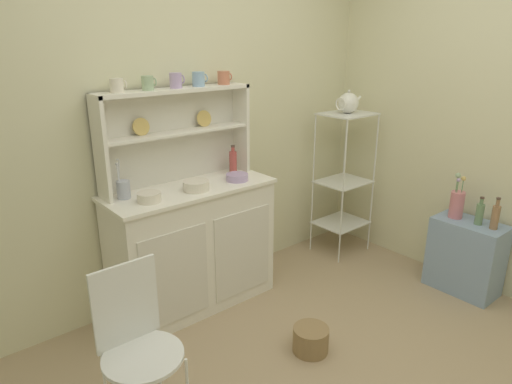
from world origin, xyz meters
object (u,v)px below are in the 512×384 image
Objects in this scene: utensil_jar at (123,189)px; side_shelf_blue at (465,256)px; hutch_shelf_unit at (174,128)px; flower_vase at (457,203)px; jam_bottle at (233,162)px; porcelain_teapot at (348,103)px; floor_basket at (311,340)px; hutch_cabinet at (193,246)px; bakers_rack at (344,172)px; bowl_mixing_large at (149,197)px; oil_bottle at (480,213)px; wire_chair at (136,338)px; vinegar_bottle at (495,216)px; cup_cream_0 at (117,86)px.

side_shelf_blue is at bearing -30.37° from utensil_jar.
flower_vase is (1.62, -1.16, -0.58)m from hutch_shelf_unit.
jam_bottle is 1.10m from porcelain_teapot.
hutch_cabinet is at bearing 105.37° from floor_basket.
jam_bottle is at bearing 170.40° from bakers_rack.
utensil_jar reaches higher than bowl_mixing_large.
oil_bottle is (1.37, -0.28, 0.54)m from floor_basket.
porcelain_teapot is (1.86, -0.17, 0.37)m from utensil_jar.
bakers_rack is at bearing 36.39° from wire_chair.
flower_vase is (2.03, -1.07, -0.27)m from utensil_jar.
oil_bottle is at bearing -89.86° from flower_vase.
wire_chair is at bearing -162.93° from bakers_rack.
side_shelf_blue is at bearing -28.13° from bowl_mixing_large.
bowl_mixing_large is (-0.33, -0.07, 0.45)m from hutch_cabinet.
floor_basket is at bearing -74.63° from hutch_cabinet.
bakers_rack reaches higher than bowl_mixing_large.
jam_bottle is (-1.20, 1.20, 0.67)m from side_shelf_blue.
vinegar_bottle is at bearing -81.64° from porcelain_teapot.
jam_bottle is at bearing 79.84° from floor_basket.
hutch_cabinet is 1.33× the size of wire_chair.
hutch_cabinet is 0.66m from jam_bottle.
porcelain_teapot is 1.26× the size of oil_bottle.
floor_basket is (-1.20, -0.80, -0.63)m from bakers_rack.
hutch_shelf_unit reaches higher than side_shelf_blue.
bakers_rack is 1.88m from utensil_jar.
hutch_cabinet is 4.44× the size of porcelain_teapot.
bakers_rack reaches higher than flower_vase.
side_shelf_blue is (1.62, -1.28, -0.96)m from hutch_shelf_unit.
side_shelf_blue is at bearing -38.30° from hutch_shelf_unit.
side_shelf_blue is at bearing -89.81° from flower_vase.
jam_bottle is at bearing -2.60° from cup_cream_0.
wire_chair is 1.54m from jam_bottle.
porcelain_teapot is at bearing -3.47° from hutch_cabinet.
utensil_jar is at bearing 148.63° from oil_bottle.
porcelain_teapot is 1.12m from flower_vase.
vinegar_bottle is (1.62, -1.43, -0.60)m from hutch_shelf_unit.
oil_bottle is (1.62, -1.16, 0.18)m from hutch_cabinet.
flower_vase is (1.62, -0.99, 0.21)m from hutch_cabinet.
hutch_shelf_unit reaches higher than flower_vase.
hutch_shelf_unit reaches higher than bakers_rack.
hutch_cabinet is 0.80m from hutch_shelf_unit.
hutch_shelf_unit is 5.20× the size of jam_bottle.
side_shelf_blue is 0.39m from vinegar_bottle.
cup_cream_0 is 2.44m from flower_vase.
jam_bottle reaches higher than hutch_cabinet.
hutch_shelf_unit reaches higher than oil_bottle.
wire_chair reaches higher than floor_basket.
jam_bottle is 0.83× the size of utensil_jar.
utensil_jar is (-0.66, 0.96, 0.84)m from floor_basket.
porcelain_teapot is at bearing 100.81° from flower_vase.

